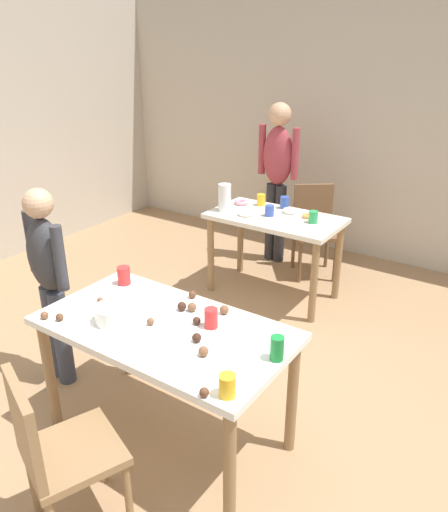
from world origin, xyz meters
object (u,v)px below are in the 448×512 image
object	(u,v)px
chair_far_table	(314,224)
mixing_bowl	(114,314)
dining_table_far	(275,229)
soda_can	(277,348)
dining_table_near	(165,341)
person_girl_near	(49,273)
person_adult_far	(278,169)
chair_near_table	(55,448)
pitcher_far	(225,198)

from	to	relation	value
chair_far_table	mixing_bowl	xyz separation A→B (m)	(0.05, -2.68, 0.30)
chair_far_table	mixing_bowl	bearing A→B (deg)	-89.02
dining_table_far	mixing_bowl	bearing A→B (deg)	-86.32
chair_far_table	soda_can	xyz separation A→B (m)	(0.93, -2.50, 0.31)
dining_table_near	person_girl_near	bearing A→B (deg)	178.64
person_girl_near	person_adult_far	distance (m)	2.61
dining_table_near	chair_near_table	xyz separation A→B (m)	(-0.01, -0.74, -0.16)
dining_table_near	mixing_bowl	xyz separation A→B (m)	(-0.25, -0.11, 0.14)
dining_table_near	person_adult_far	world-z (taller)	person_adult_far
chair_far_table	mixing_bowl	world-z (taller)	chair_far_table
mixing_bowl	person_girl_near	bearing A→B (deg)	169.12
person_girl_near	soda_can	size ratio (longest dim) A/B	10.98
chair_near_table	pitcher_far	xyz separation A→B (m)	(-0.81, 2.53, 0.37)
chair_far_table	soda_can	world-z (taller)	soda_can
chair_near_table	person_girl_near	xyz separation A→B (m)	(-0.95, 0.76, 0.29)
person_adult_far	soda_can	xyz separation A→B (m)	(1.39, -2.55, -0.16)
pitcher_far	dining_table_far	bearing A→B (deg)	15.48
pitcher_far	person_girl_near	bearing A→B (deg)	-94.63
chair_far_table	person_girl_near	bearing A→B (deg)	-104.76
person_adult_far	dining_table_near	bearing A→B (deg)	-74.06
mixing_bowl	soda_can	distance (m)	0.91
soda_can	pitcher_far	world-z (taller)	pitcher_far
person_girl_near	person_adult_far	bearing A→B (deg)	85.25
pitcher_far	soda_can	bearing A→B (deg)	-49.75
dining_table_near	dining_table_far	bearing A→B (deg)	101.18
chair_near_table	pitcher_far	bearing A→B (deg)	107.79
chair_far_table	pitcher_far	distance (m)	1.01
dining_table_far	person_adult_far	distance (m)	0.87
chair_near_table	soda_can	bearing A→B (deg)	51.00
chair_near_table	chair_far_table	xyz separation A→B (m)	(-0.28, 3.30, 0.00)
mixing_bowl	pitcher_far	bearing A→B (deg)	106.74
person_adult_far	pitcher_far	world-z (taller)	person_adult_far
dining_table_near	mixing_bowl	world-z (taller)	mixing_bowl
chair_near_table	chair_far_table	world-z (taller)	same
dining_table_far	soda_can	bearing A→B (deg)	-61.14
person_girl_near	pitcher_far	xyz separation A→B (m)	(0.14, 1.76, 0.08)
dining_table_far	person_girl_near	distance (m)	1.98
chair_near_table	soda_can	world-z (taller)	soda_can
mixing_bowl	pitcher_far	xyz separation A→B (m)	(-0.57, 1.90, 0.08)
chair_far_table	soda_can	size ratio (longest dim) A/B	7.13
dining_table_far	pitcher_far	xyz separation A→B (m)	(-0.44, -0.12, 0.24)
chair_near_table	person_adult_far	bearing A→B (deg)	102.41
mixing_bowl	dining_table_far	bearing A→B (deg)	93.68
person_adult_far	mixing_bowl	world-z (taller)	person_adult_far
chair_near_table	chair_far_table	distance (m)	3.31
pitcher_far	chair_far_table	bearing A→B (deg)	55.83
mixing_bowl	pitcher_far	size ratio (longest dim) A/B	0.84
chair_far_table	soda_can	distance (m)	2.69
dining_table_far	chair_near_table	xyz separation A→B (m)	(0.37, -2.65, -0.13)
soda_can	dining_table_far	bearing A→B (deg)	118.86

